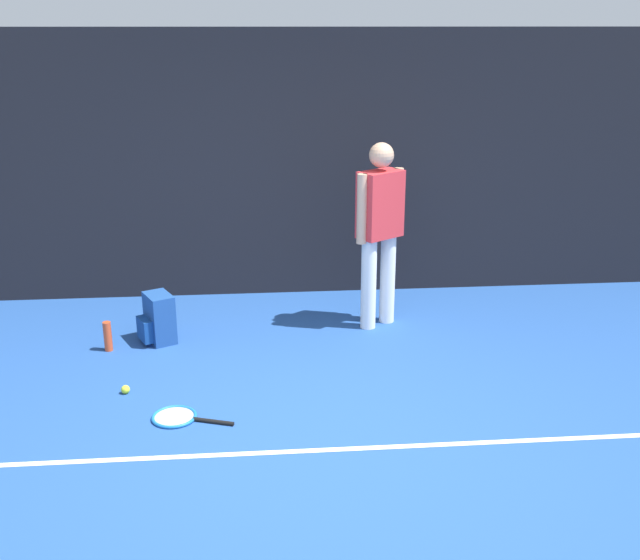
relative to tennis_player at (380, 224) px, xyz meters
name	(u,v)px	position (x,y,z in m)	size (l,w,h in m)	color
ground_plane	(325,437)	(-0.68, -2.00, -0.97)	(12.00, 12.00, 0.00)	#234C93
back_fence	(298,166)	(-0.68, 1.00, 0.36)	(10.00, 0.10, 2.65)	black
court_line	(327,450)	(-0.68, -2.16, -0.96)	(9.00, 0.05, 0.00)	white
tennis_player	(380,224)	(0.00, 0.00, 0.00)	(0.45, 0.41, 1.70)	white
tennis_racket	(178,417)	(-1.70, -1.65, -0.95)	(0.64, 0.41, 0.03)	black
backpack	(158,319)	(-1.99, -0.24, -0.76)	(0.37, 0.36, 0.44)	#1E478C
tennis_ball_near_player	(125,389)	(-2.14, -1.22, -0.93)	(0.07, 0.07, 0.07)	#CCE033
water_bottle	(108,336)	(-2.41, -0.39, -0.84)	(0.07, 0.07, 0.26)	#D84C26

